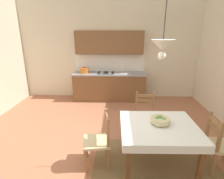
# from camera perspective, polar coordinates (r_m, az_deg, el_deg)

# --- Properties ---
(ground_plane) EXTENTS (6.38, 6.51, 0.10)m
(ground_plane) POSITION_cam_1_polar(r_m,az_deg,el_deg) (3.54, -3.04, -19.76)
(ground_plane) COLOR #AD6B4C
(wall_back) EXTENTS (6.38, 0.12, 3.99)m
(wall_back) POSITION_cam_1_polar(r_m,az_deg,el_deg) (5.79, -0.78, 16.95)
(wall_back) COLOR beige
(wall_back) RESTS_ON ground_plane
(area_rug) EXTENTS (2.10, 1.60, 0.01)m
(area_rug) POSITION_cam_1_polar(r_m,az_deg,el_deg) (3.19, 14.64, -24.11)
(area_rug) COLOR olive
(area_rug) RESTS_ON ground_plane
(kitchen_cabinetry) EXTENTS (2.34, 0.63, 2.20)m
(kitchen_cabinetry) POSITION_cam_1_polar(r_m,az_deg,el_deg) (5.61, -0.90, 5.17)
(kitchen_cabinetry) COLOR brown
(kitchen_cabinetry) RESTS_ON ground_plane
(dining_table) EXTENTS (1.22, 1.05, 0.75)m
(dining_table) POSITION_cam_1_polar(r_m,az_deg,el_deg) (2.90, 15.21, -13.68)
(dining_table) COLOR brown
(dining_table) RESTS_ON ground_plane
(dining_chair_window_side) EXTENTS (0.44, 0.44, 0.93)m
(dining_chair_window_side) POSITION_cam_1_polar(r_m,az_deg,el_deg) (3.32, 32.28, -15.35)
(dining_chair_window_side) COLOR #D1BC89
(dining_chair_window_side) RESTS_ON ground_plane
(dining_chair_kitchen_side) EXTENTS (0.44, 0.44, 0.93)m
(dining_chair_kitchen_side) POSITION_cam_1_polar(r_m,az_deg,el_deg) (3.79, 10.83, -8.48)
(dining_chair_kitchen_side) COLOR #D1BC89
(dining_chair_kitchen_side) RESTS_ON ground_plane
(dining_chair_tv_side) EXTENTS (0.48, 0.48, 0.93)m
(dining_chair_tv_side) POSITION_cam_1_polar(r_m,az_deg,el_deg) (2.95, -4.37, -16.61)
(dining_chair_tv_side) COLOR #D1BC89
(dining_chair_tv_side) RESTS_ON ground_plane
(fruit_bowl) EXTENTS (0.30, 0.30, 0.12)m
(fruit_bowl) POSITION_cam_1_polar(r_m,az_deg,el_deg) (2.87, 15.69, -9.77)
(fruit_bowl) COLOR beige
(fruit_bowl) RESTS_ON dining_table
(pendant_lamp) EXTENTS (0.32, 0.32, 0.80)m
(pendant_lamp) POSITION_cam_1_polar(r_m,az_deg,el_deg) (2.42, 16.53, 13.76)
(pendant_lamp) COLOR black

